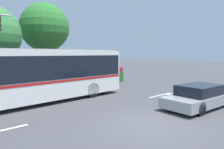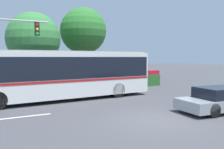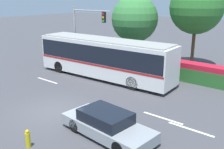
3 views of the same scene
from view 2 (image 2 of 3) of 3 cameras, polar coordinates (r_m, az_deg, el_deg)
ground_plane at (r=10.61m, az=10.40°, el=-11.05°), size 140.00×140.00×0.00m
city_bus at (r=15.46m, az=-11.76°, el=0.59°), size 12.13×3.19×3.20m
sedan_foreground at (r=13.30m, az=25.41°, el=-5.62°), size 4.91×2.22×1.26m
flowering_hedge at (r=21.71m, az=3.73°, el=-1.14°), size 6.91×1.17×1.50m
street_tree_left at (r=20.86m, az=-18.79°, el=8.30°), size 4.48×4.48×6.58m
street_tree_centre at (r=24.23m, az=-7.10°, el=10.60°), size 4.71×4.71×7.83m
lane_stripe_near at (r=11.77m, az=-20.76°, el=-9.69°), size 2.40×0.16×0.01m
lane_stripe_mid at (r=17.53m, az=22.83°, el=-5.19°), size 2.40×0.16×0.01m
lane_stripe_far at (r=16.43m, az=18.33°, el=-5.69°), size 2.40×0.16×0.01m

